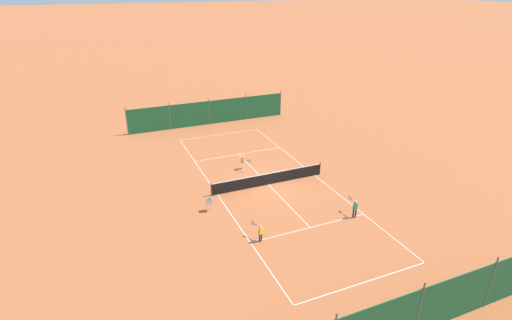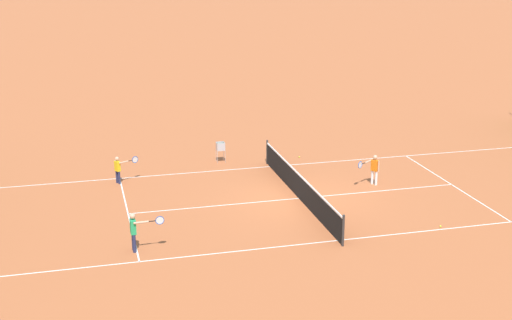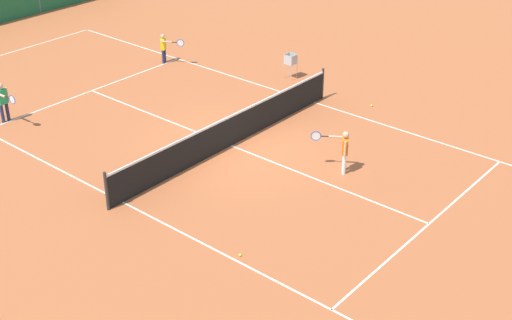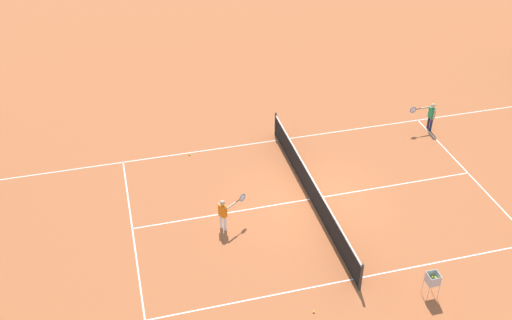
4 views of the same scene
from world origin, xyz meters
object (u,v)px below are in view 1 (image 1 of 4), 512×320
at_px(player_near_baseline, 260,232).
at_px(tennis_ball_alley_right, 234,135).
at_px(player_near_service, 243,161).
at_px(player_far_baseline, 355,207).
at_px(tennis_net, 268,179).
at_px(tennis_ball_alley_left, 199,187).
at_px(ball_hopper, 209,202).
at_px(tennis_ball_by_net_right, 291,158).

bearing_deg(player_near_baseline, tennis_ball_alley_right, -105.29).
bearing_deg(player_near_service, player_near_baseline, 74.38).
bearing_deg(player_far_baseline, tennis_net, -62.98).
bearing_deg(tennis_ball_alley_left, player_far_baseline, 135.91).
distance_m(player_near_baseline, player_far_baseline, 6.79).
xyz_separation_m(player_far_baseline, tennis_ball_alley_right, (1.97, -17.59, -0.71)).
relative_size(tennis_ball_alley_right, ball_hopper, 0.07).
height_order(tennis_net, tennis_ball_alley_right, tennis_net).
relative_size(player_far_baseline, tennis_ball_by_net_right, 19.25).
bearing_deg(tennis_net, tennis_ball_alley_right, -96.68).
height_order(tennis_net, player_near_baseline, player_near_baseline).
relative_size(player_near_baseline, tennis_ball_by_net_right, 16.87).
bearing_deg(tennis_ball_by_net_right, ball_hopper, 31.74).
xyz_separation_m(tennis_net, tennis_ball_alley_left, (5.04, -1.63, -0.47)).
relative_size(tennis_net, player_near_baseline, 8.25).
xyz_separation_m(tennis_net, tennis_ball_by_net_right, (-3.92, -3.79, -0.47)).
height_order(player_far_baseline, tennis_ball_alley_right, player_far_baseline).
bearing_deg(tennis_ball_alley_right, player_near_baseline, 74.71).
xyz_separation_m(player_near_baseline, tennis_ball_by_net_right, (-7.43, -10.23, -0.62)).
distance_m(player_far_baseline, tennis_ball_alley_right, 17.71).
height_order(tennis_net, player_near_service, player_near_service).
distance_m(player_near_baseline, tennis_ball_alley_left, 8.24).
height_order(tennis_net, ball_hopper, tennis_net).
relative_size(player_near_baseline, player_far_baseline, 0.88).
bearing_deg(ball_hopper, tennis_ball_alley_left, -94.16).
bearing_deg(player_near_service, player_far_baseline, 112.48).
xyz_separation_m(player_near_service, tennis_ball_by_net_right, (-4.69, -0.44, -0.68)).
xyz_separation_m(tennis_ball_alley_right, ball_hopper, (6.61, 13.07, 0.63)).
bearing_deg(tennis_net, player_far_baseline, 117.02).
distance_m(player_near_baseline, player_near_service, 10.17).
bearing_deg(player_far_baseline, player_near_service, -67.52).
distance_m(player_near_service, tennis_ball_alley_right, 8.10).
xyz_separation_m(tennis_ball_by_net_right, tennis_ball_alley_left, (8.96, 2.16, 0.00)).
height_order(tennis_ball_by_net_right, ball_hopper, ball_hopper).
xyz_separation_m(tennis_net, player_far_baseline, (-3.28, 6.43, 0.24)).
distance_m(player_far_baseline, ball_hopper, 9.70).
bearing_deg(tennis_ball_by_net_right, player_far_baseline, 86.41).
distance_m(player_near_service, tennis_ball_alley_left, 4.66).
distance_m(player_near_service, tennis_ball_by_net_right, 4.76).
height_order(tennis_ball_by_net_right, tennis_ball_alley_left, same).
xyz_separation_m(tennis_net, ball_hopper, (5.30, 1.91, 0.16)).
bearing_deg(player_near_service, tennis_ball_alley_left, 21.92).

